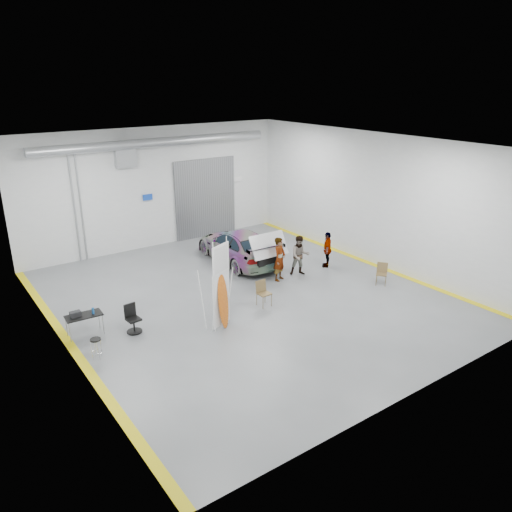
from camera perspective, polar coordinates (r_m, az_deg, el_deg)
ground at (r=19.97m, az=-1.13°, el=-4.65°), size 16.00×16.00×0.00m
room_shell at (r=20.59m, az=-4.18°, el=8.04°), size 14.02×16.18×6.01m
sedan_car at (r=23.42m, az=-2.08°, el=1.14°), size 2.47×5.37×1.52m
person_a at (r=21.23m, az=2.71°, el=-0.34°), size 0.82×0.71×1.91m
person_b at (r=21.90m, az=5.04°, el=0.06°), size 1.08×1.00×1.78m
person_c at (r=23.00m, az=8.15°, el=0.76°), size 0.97×0.94×1.66m
surfboard_display at (r=17.04m, az=-4.15°, el=-4.35°), size 0.86×0.50×3.25m
folding_chair_near at (r=19.09m, az=0.90°, el=-4.84°), size 0.47×0.49×0.98m
folding_chair_far at (r=21.63m, az=14.09°, el=-2.46°), size 0.60×0.70×0.92m
shop_stool at (r=16.48m, az=-17.77°, el=-10.04°), size 0.35×0.35×0.68m
work_table at (r=17.78m, az=-19.31°, el=-6.44°), size 1.22×0.66×0.97m
office_chair at (r=17.68m, az=-13.89°, el=-7.13°), size 0.53×0.53×1.00m
trunk_lid at (r=21.34m, az=1.41°, el=1.44°), size 1.77×1.08×0.04m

